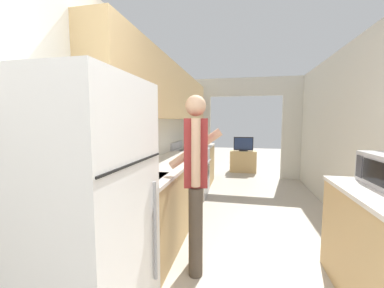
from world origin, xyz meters
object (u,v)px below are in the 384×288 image
object	(u,v)px
person	(196,179)
tv_cabinet	(243,161)
knife	(196,146)
refrigerator	(83,222)
range_oven	(191,172)
television	(243,144)

from	to	relation	value
person	tv_cabinet	world-z (taller)	person
tv_cabinet	knife	world-z (taller)	knife
person	knife	bearing A→B (deg)	-0.96
refrigerator	person	distance (m)	1.06
person	knife	xyz separation A→B (m)	(-0.52, 2.73, 0.00)
range_oven	tv_cabinet	size ratio (longest dim) A/B	1.43
television	tv_cabinet	bearing A→B (deg)	90.00
refrigerator	tv_cabinet	world-z (taller)	refrigerator
range_oven	tv_cabinet	world-z (taller)	range_oven
person	television	distance (m)	4.60
tv_cabinet	television	bearing A→B (deg)	-90.00
knife	tv_cabinet	bearing A→B (deg)	93.05
tv_cabinet	knife	size ratio (longest dim) A/B	2.40
person	tv_cabinet	size ratio (longest dim) A/B	2.31
tv_cabinet	television	distance (m)	0.49
person	tv_cabinet	distance (m)	4.68
knife	television	bearing A→B (deg)	92.51
television	knife	world-z (taller)	television
range_oven	tv_cabinet	bearing A→B (deg)	67.18
refrigerator	knife	world-z (taller)	refrigerator
range_oven	television	world-z (taller)	range_oven
tv_cabinet	range_oven	bearing A→B (deg)	-112.82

